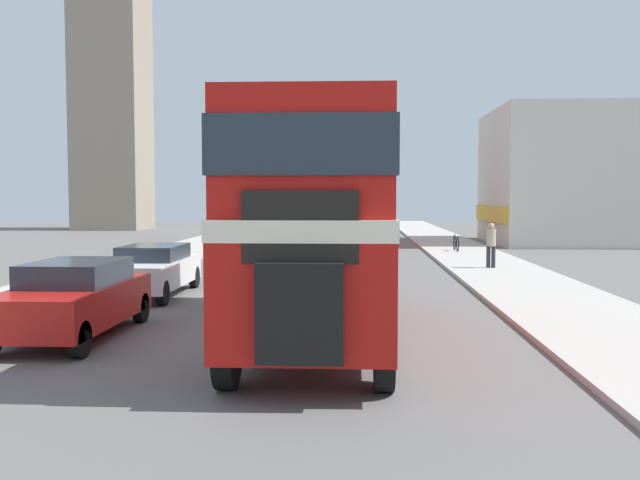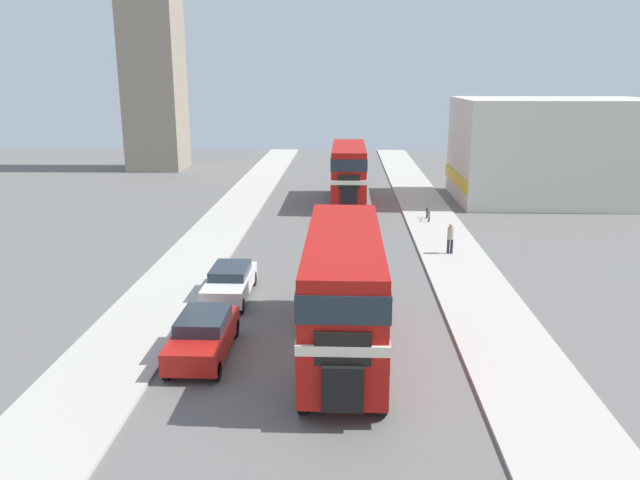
{
  "view_description": "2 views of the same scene",
  "coord_description": "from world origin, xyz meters",
  "views": [
    {
      "loc": [
        1.7,
        -13.58,
        2.75
      ],
      "look_at": [
        0.98,
        0.37,
        1.87
      ],
      "focal_mm": 40.0,
      "sensor_mm": 36.0,
      "label": 1
    },
    {
      "loc": [
        1.0,
        -19.54,
        9.26
      ],
      "look_at": [
        0.0,
        4.93,
        2.78
      ],
      "focal_mm": 35.0,
      "sensor_mm": 36.0,
      "label": 2
    }
  ],
  "objects": [
    {
      "name": "ground_plane",
      "position": [
        0.0,
        0.0,
        0.0
      ],
      "size": [
        120.0,
        120.0,
        0.0
      ],
      "primitive_type": "plane",
      "color": "slate"
    },
    {
      "name": "sidewalk_right",
      "position": [
        6.75,
        0.0,
        0.06
      ],
      "size": [
        3.5,
        120.0,
        0.12
      ],
      "color": "#B7B2A8",
      "rests_on": "ground_plane"
    },
    {
      "name": "double_decker_bus",
      "position": [
        0.98,
        0.35,
        2.5
      ],
      "size": [
        2.52,
        10.11,
        4.19
      ],
      "color": "#B2140F",
      "rests_on": "ground_plane"
    },
    {
      "name": "bus_distant",
      "position": [
        1.24,
        26.45,
        2.54
      ],
      "size": [
        2.46,
        9.9,
        4.27
      ],
      "color": "#B2140F",
      "rests_on": "ground_plane"
    },
    {
      "name": "car_parked_near",
      "position": [
        -3.75,
        -0.2,
        0.76
      ],
      "size": [
        1.77,
        4.3,
        1.47
      ],
      "color": "red",
      "rests_on": "ground_plane"
    },
    {
      "name": "car_parked_mid",
      "position": [
        -3.88,
        5.56,
        0.73
      ],
      "size": [
        1.71,
        4.37,
        1.38
      ],
      "color": "white",
      "rests_on": "ground_plane"
    },
    {
      "name": "pedestrian_walking",
      "position": [
        6.58,
        12.47,
        1.04
      ],
      "size": [
        0.33,
        0.33,
        1.62
      ],
      "color": "#282833",
      "rests_on": "sidewalk_right"
    },
    {
      "name": "bicycle_on_pavement",
      "position": [
        6.42,
        20.45,
        0.48
      ],
      "size": [
        0.05,
        1.76,
        0.78
      ],
      "color": "black",
      "rests_on": "sidewalk_right"
    },
    {
      "name": "church_tower",
      "position": [
        -18.0,
        43.28,
        18.12
      ],
      "size": [
        5.55,
        5.55,
        35.47
      ],
      "color": "gray",
      "rests_on": "ground_plane"
    },
    {
      "name": "shop_building_block",
      "position": [
        16.56,
        28.07,
        3.81
      ],
      "size": [
        14.26,
        9.71,
        7.62
      ],
      "color": "beige",
      "rests_on": "ground_plane"
    }
  ]
}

